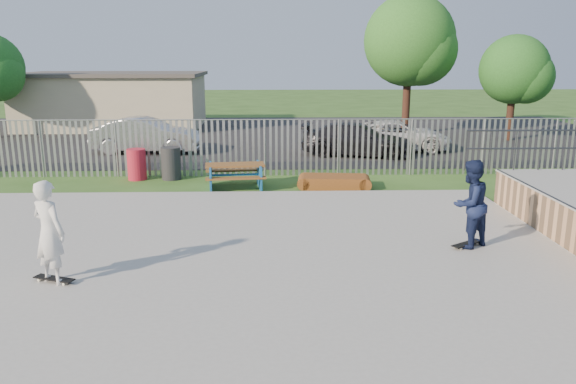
{
  "coord_description": "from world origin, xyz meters",
  "views": [
    {
      "loc": [
        1.22,
        -10.61,
        4.19
      ],
      "look_at": [
        1.61,
        2.0,
        1.1
      ],
      "focal_mm": 35.0,
      "sensor_mm": 36.0,
      "label": 1
    }
  ],
  "objects_px": {
    "picnic_table": "(235,176)",
    "trash_bin_grey": "(171,163)",
    "funbox": "(334,182)",
    "skater_navy": "(470,204)",
    "tree_mid": "(409,41)",
    "skater_white": "(49,232)",
    "trash_bin_red": "(137,164)",
    "car_dark": "(357,139)",
    "car_white": "(397,136)",
    "car_silver": "(146,135)",
    "tree_right": "(514,70)"
  },
  "relations": [
    {
      "from": "picnic_table",
      "to": "trash_bin_grey",
      "type": "distance_m",
      "value": 2.69
    },
    {
      "from": "funbox",
      "to": "skater_navy",
      "type": "relative_size",
      "value": 1.07
    },
    {
      "from": "trash_bin_grey",
      "to": "tree_mid",
      "type": "height_order",
      "value": "tree_mid"
    },
    {
      "from": "skater_white",
      "to": "tree_mid",
      "type": "bearing_deg",
      "value": -87.91
    },
    {
      "from": "trash_bin_red",
      "to": "car_dark",
      "type": "xyz_separation_m",
      "value": [
        8.28,
        4.42,
        0.17
      ]
    },
    {
      "from": "picnic_table",
      "to": "skater_navy",
      "type": "bearing_deg",
      "value": -55.27
    },
    {
      "from": "car_white",
      "to": "car_silver",
      "type": "bearing_deg",
      "value": 99.55
    },
    {
      "from": "car_silver",
      "to": "car_white",
      "type": "xyz_separation_m",
      "value": [
        11.09,
        0.35,
        -0.11
      ]
    },
    {
      "from": "trash_bin_grey",
      "to": "tree_right",
      "type": "height_order",
      "value": "tree_right"
    },
    {
      "from": "car_white",
      "to": "picnic_table",
      "type": "bearing_deg",
      "value": 143.98
    },
    {
      "from": "trash_bin_grey",
      "to": "skater_navy",
      "type": "relative_size",
      "value": 0.58
    },
    {
      "from": "picnic_table",
      "to": "skater_navy",
      "type": "distance_m",
      "value": 8.32
    },
    {
      "from": "trash_bin_red",
      "to": "skater_white",
      "type": "height_order",
      "value": "skater_white"
    },
    {
      "from": "picnic_table",
      "to": "funbox",
      "type": "bearing_deg",
      "value": -6.87
    },
    {
      "from": "car_silver",
      "to": "skater_navy",
      "type": "distance_m",
      "value": 16.26
    },
    {
      "from": "funbox",
      "to": "skater_navy",
      "type": "xyz_separation_m",
      "value": [
        2.19,
        -6.24,
        0.91
      ]
    },
    {
      "from": "car_silver",
      "to": "tree_right",
      "type": "height_order",
      "value": "tree_right"
    },
    {
      "from": "trash_bin_red",
      "to": "trash_bin_grey",
      "type": "distance_m",
      "value": 1.17
    },
    {
      "from": "tree_mid",
      "to": "picnic_table",
      "type": "bearing_deg",
      "value": -124.44
    },
    {
      "from": "trash_bin_red",
      "to": "skater_white",
      "type": "bearing_deg",
      "value": -86.11
    },
    {
      "from": "tree_mid",
      "to": "skater_navy",
      "type": "height_order",
      "value": "tree_mid"
    },
    {
      "from": "car_dark",
      "to": "tree_mid",
      "type": "distance_m",
      "value": 8.45
    },
    {
      "from": "car_silver",
      "to": "tree_right",
      "type": "relative_size",
      "value": 0.9
    },
    {
      "from": "car_dark",
      "to": "skater_navy",
      "type": "xyz_separation_m",
      "value": [
        0.57,
        -12.12,
        0.4
      ]
    },
    {
      "from": "car_white",
      "to": "skater_navy",
      "type": "xyz_separation_m",
      "value": [
        -1.44,
        -13.43,
        0.43
      ]
    },
    {
      "from": "tree_right",
      "to": "tree_mid",
      "type": "bearing_deg",
      "value": 154.91
    },
    {
      "from": "trash_bin_red",
      "to": "skater_white",
      "type": "xyz_separation_m",
      "value": [
        0.64,
        -9.39,
        0.57
      ]
    },
    {
      "from": "picnic_table",
      "to": "skater_white",
      "type": "distance_m",
      "value": 8.51
    },
    {
      "from": "skater_navy",
      "to": "funbox",
      "type": "bearing_deg",
      "value": -103.74
    },
    {
      "from": "tree_right",
      "to": "trash_bin_grey",
      "type": "bearing_deg",
      "value": -150.78
    },
    {
      "from": "skater_white",
      "to": "tree_right",
      "type": "bearing_deg",
      "value": -100.39
    },
    {
      "from": "skater_navy",
      "to": "tree_mid",
      "type": "bearing_deg",
      "value": -132.26
    },
    {
      "from": "car_dark",
      "to": "tree_mid",
      "type": "bearing_deg",
      "value": -15.53
    },
    {
      "from": "funbox",
      "to": "car_white",
      "type": "bearing_deg",
      "value": 68.8
    },
    {
      "from": "trash_bin_red",
      "to": "tree_mid",
      "type": "height_order",
      "value": "tree_mid"
    },
    {
      "from": "picnic_table",
      "to": "funbox",
      "type": "height_order",
      "value": "picnic_table"
    },
    {
      "from": "trash_bin_grey",
      "to": "skater_navy",
      "type": "height_order",
      "value": "skater_navy"
    },
    {
      "from": "trash_bin_grey",
      "to": "car_silver",
      "type": "xyz_separation_m",
      "value": [
        -1.98,
        5.37,
        0.23
      ]
    },
    {
      "from": "trash_bin_red",
      "to": "tree_right",
      "type": "xyz_separation_m",
      "value": [
        16.57,
        8.63,
        2.95
      ]
    },
    {
      "from": "skater_white",
      "to": "trash_bin_grey",
      "type": "bearing_deg",
      "value": -62.17
    },
    {
      "from": "trash_bin_grey",
      "to": "skater_white",
      "type": "height_order",
      "value": "skater_white"
    },
    {
      "from": "car_white",
      "to": "skater_white",
      "type": "height_order",
      "value": "skater_white"
    },
    {
      "from": "picnic_table",
      "to": "trash_bin_grey",
      "type": "xyz_separation_m",
      "value": [
        -2.29,
        1.41,
        0.15
      ]
    },
    {
      "from": "tree_right",
      "to": "funbox",
      "type": "bearing_deg",
      "value": -134.49
    },
    {
      "from": "car_dark",
      "to": "car_white",
      "type": "height_order",
      "value": "car_dark"
    },
    {
      "from": "picnic_table",
      "to": "car_dark",
      "type": "distance_m",
      "value": 7.56
    },
    {
      "from": "trash_bin_grey",
      "to": "tree_right",
      "type": "xyz_separation_m",
      "value": [
        15.39,
        8.61,
        2.92
      ]
    },
    {
      "from": "trash_bin_grey",
      "to": "tree_mid",
      "type": "bearing_deg",
      "value": 45.38
    },
    {
      "from": "trash_bin_red",
      "to": "tree_right",
      "type": "bearing_deg",
      "value": 27.51
    },
    {
      "from": "trash_bin_red",
      "to": "tree_mid",
      "type": "xyz_separation_m",
      "value": [
        11.85,
        10.84,
        4.37
      ]
    }
  ]
}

